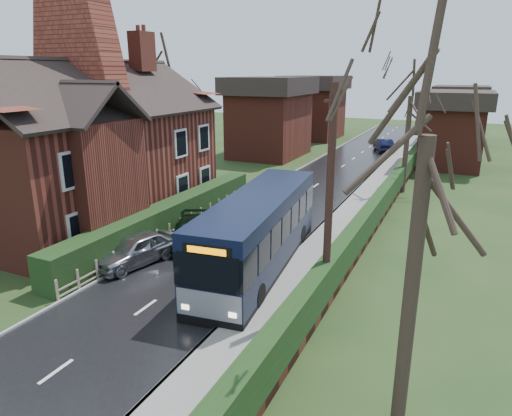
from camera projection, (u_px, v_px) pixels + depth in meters
The scene contains 18 objects.
ground at pixel (177, 285), 18.03m from camera, with size 140.00×140.00×0.00m, color #34471E.
road at pixel (274, 215), 26.72m from camera, with size 6.00×100.00×0.02m, color black.
pavement at pixel (346, 224), 25.00m from camera, with size 2.50×100.00×0.14m, color slate.
kerb_right at pixel (325, 221), 25.48m from camera, with size 0.12×100.00×0.14m, color gray.
kerb_left at pixel (228, 208), 27.93m from camera, with size 0.12×100.00×0.10m, color gray.
front_hedge at pixel (169, 218), 23.71m from camera, with size 1.20×16.00×1.60m, color black.
picket_fence at pixel (181, 226), 23.51m from camera, with size 0.10×16.00×0.90m, color #9A8868, non-canonical shape.
right_wall_hedge at pixel (376, 211), 24.10m from camera, with size 0.60×50.00×1.80m.
brick_house at pixel (88, 144), 24.43m from camera, with size 9.30×14.60×10.30m.
bus at pixel (259, 232), 19.23m from camera, with size 3.55×10.73×3.20m.
car_silver at pixel (136, 249), 19.82m from camera, with size 1.62×4.01×1.37m, color #AAAAAF.
car_green at pixel (190, 233), 22.08m from camera, with size 1.70×4.18×1.21m, color black.
car_distant at pixel (384, 145), 47.82m from camera, with size 1.44×4.12×1.36m, color black.
bus_stop_sign at pixel (268, 246), 17.64m from camera, with size 0.07×0.37×2.47m.
telegraph_pole at pixel (329, 202), 15.16m from camera, with size 0.39×0.98×7.79m.
tree_right_near at pixel (431, 111), 8.82m from camera, with size 4.57×4.57×9.87m.
tree_right_far at pixel (412, 89), 29.95m from camera, with size 4.84×4.84×9.36m.
tree_house_side at pixel (163, 68), 30.16m from camera, with size 4.90×4.90×11.15m.
Camera 1 is at (9.69, -13.58, 8.11)m, focal length 32.00 mm.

